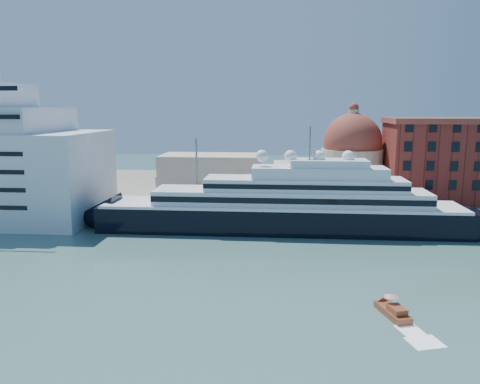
{
  "coord_description": "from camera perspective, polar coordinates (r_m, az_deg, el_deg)",
  "views": [
    {
      "loc": [
        0.66,
        -82.06,
        27.78
      ],
      "look_at": [
        -7.81,
        18.0,
        9.8
      ],
      "focal_mm": 35.0,
      "sensor_mm": 36.0,
      "label": 1
    }
  ],
  "objects": [
    {
      "name": "quay",
      "position": [
        119.05,
        4.4,
        -2.76
      ],
      "size": [
        180.0,
        10.0,
        2.5
      ],
      "primitive_type": "cube",
      "color": "gray",
      "rests_on": "ground"
    },
    {
      "name": "service_barge",
      "position": [
        113.28,
        -13.75,
        -3.99
      ],
      "size": [
        10.99,
        6.08,
        2.35
      ],
      "rotation": [
        0.0,
        0.0,
        0.26
      ],
      "color": "white",
      "rests_on": "ground"
    },
    {
      "name": "ground",
      "position": [
        86.64,
        4.19,
        -8.58
      ],
      "size": [
        400.0,
        400.0,
        0.0
      ],
      "primitive_type": "plane",
      "color": "#345A57",
      "rests_on": "ground"
    },
    {
      "name": "church",
      "position": [
        140.91,
        7.14,
        3.19
      ],
      "size": [
        66.0,
        18.0,
        25.5
      ],
      "color": "beige",
      "rests_on": "land"
    },
    {
      "name": "superyacht",
      "position": [
        107.56,
        3.54,
        -2.19
      ],
      "size": [
        93.63,
        12.98,
        27.98
      ],
      "color": "black",
      "rests_on": "ground"
    },
    {
      "name": "lamp_posts",
      "position": [
        116.49,
        -1.79,
        1.29
      ],
      "size": [
        120.8,
        2.4,
        18.0
      ],
      "color": "slate",
      "rests_on": "quay"
    },
    {
      "name": "water_taxi",
      "position": [
        68.54,
        18.17,
        -13.61
      ],
      "size": [
        3.95,
        6.88,
        3.1
      ],
      "rotation": [
        0.0,
        0.0,
        0.29
      ],
      "color": "brown",
      "rests_on": "ground"
    },
    {
      "name": "warehouse",
      "position": [
        144.24,
        25.72,
        3.58
      ],
      "size": [
        43.0,
        19.0,
        23.25
      ],
      "color": "maroon",
      "rests_on": "land"
    },
    {
      "name": "land",
      "position": [
        159.33,
        4.53,
        0.44
      ],
      "size": [
        260.0,
        72.0,
        2.0
      ],
      "primitive_type": "cube",
      "color": "slate",
      "rests_on": "ground"
    },
    {
      "name": "quay_fence",
      "position": [
        114.26,
        4.4,
        -2.35
      ],
      "size": [
        180.0,
        0.1,
        1.2
      ],
      "primitive_type": "cube",
      "color": "slate",
      "rests_on": "quay"
    }
  ]
}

